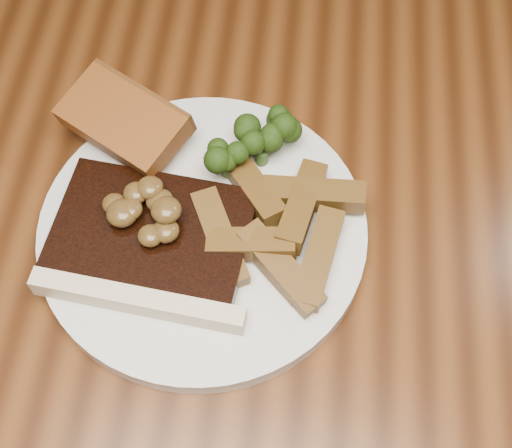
{
  "coord_description": "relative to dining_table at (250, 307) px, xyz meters",
  "views": [
    {
      "loc": [
        0.03,
        -0.26,
        1.27
      ],
      "look_at": [
        0.0,
        0.02,
        0.78
      ],
      "focal_mm": 50.0,
      "sensor_mm": 36.0,
      "label": 1
    }
  ],
  "objects": [
    {
      "name": "dining_table",
      "position": [
        0.0,
        0.0,
        0.0
      ],
      "size": [
        1.6,
        0.9,
        0.75
      ],
      "color": "#502910",
      "rests_on": "ground"
    },
    {
      "name": "plate",
      "position": [
        -0.04,
        0.02,
        0.1
      ],
      "size": [
        0.32,
        0.32,
        0.01
      ],
      "primitive_type": "cylinder",
      "rotation": [
        0.0,
        0.0,
        -0.24
      ],
      "color": "silver",
      "rests_on": "dining_table"
    },
    {
      "name": "steak",
      "position": [
        -0.08,
        -0.0,
        0.12
      ],
      "size": [
        0.16,
        0.13,
        0.02
      ],
      "primitive_type": "cube",
      "rotation": [
        0.0,
        0.0,
        -0.11
      ],
      "color": "black",
      "rests_on": "plate"
    },
    {
      "name": "steak_bone",
      "position": [
        -0.08,
        -0.05,
        0.11
      ],
      "size": [
        0.16,
        0.03,
        0.02
      ],
      "primitive_type": "cube",
      "rotation": [
        0.0,
        0.0,
        -0.11
      ],
      "color": "beige",
      "rests_on": "plate"
    },
    {
      "name": "mushroom_pile",
      "position": [
        -0.08,
        0.01,
        0.14
      ],
      "size": [
        0.07,
        0.07,
        0.03
      ],
      "primitive_type": null,
      "color": "#543B1A",
      "rests_on": "steak"
    },
    {
      "name": "garlic_bread",
      "position": [
        -0.12,
        0.1,
        0.12
      ],
      "size": [
        0.12,
        0.1,
        0.02
      ],
      "primitive_type": "cube",
      "rotation": [
        0.0,
        0.0,
        -0.53
      ],
      "color": "brown",
      "rests_on": "plate"
    },
    {
      "name": "potato_wedges",
      "position": [
        0.02,
        0.02,
        0.12
      ],
      "size": [
        0.11,
        0.11,
        0.02
      ],
      "primitive_type": null,
      "color": "brown",
      "rests_on": "plate"
    },
    {
      "name": "broccoli_cluster",
      "position": [
        0.0,
        0.09,
        0.12
      ],
      "size": [
        0.06,
        0.06,
        0.04
      ],
      "primitive_type": null,
      "color": "#1F390D",
      "rests_on": "plate"
    }
  ]
}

